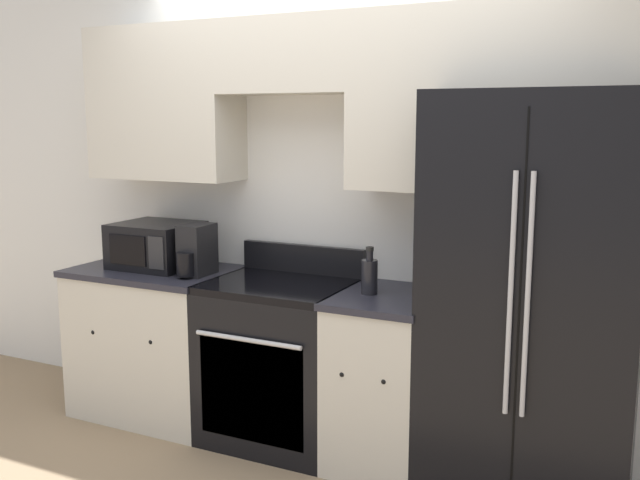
# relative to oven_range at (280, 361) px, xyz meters

# --- Properties ---
(ground_plane) EXTENTS (12.00, 12.00, 0.00)m
(ground_plane) POSITION_rel_oven_range_xyz_m (0.25, -0.31, -0.45)
(ground_plane) COLOR #937A5B
(wall_back) EXTENTS (8.00, 0.39, 2.60)m
(wall_back) POSITION_rel_oven_range_xyz_m (0.26, 0.28, 1.07)
(wall_back) COLOR white
(wall_back) RESTS_ON ground_plane
(lower_cabinets_left) EXTENTS (0.94, 0.64, 0.89)m
(lower_cabinets_left) POSITION_rel_oven_range_xyz_m (-0.84, -0.00, -0.00)
(lower_cabinets_left) COLOR beige
(lower_cabinets_left) RESTS_ON ground_plane
(lower_cabinets_right) EXTENTS (0.50, 0.64, 0.89)m
(lower_cabinets_right) POSITION_rel_oven_range_xyz_m (0.62, -0.00, -0.00)
(lower_cabinets_right) COLOR beige
(lower_cabinets_right) RESTS_ON ground_plane
(oven_range) EXTENTS (0.76, 0.65, 1.05)m
(oven_range) POSITION_rel_oven_range_xyz_m (0.00, 0.00, 0.00)
(oven_range) COLOR black
(oven_range) RESTS_ON ground_plane
(refrigerator) EXTENTS (0.94, 0.76, 1.88)m
(refrigerator) POSITION_rel_oven_range_xyz_m (1.32, 0.05, 0.49)
(refrigerator) COLOR black
(refrigerator) RESTS_ON ground_plane
(microwave) EXTENTS (0.46, 0.42, 0.26)m
(microwave) POSITION_rel_oven_range_xyz_m (-0.85, 0.04, 0.57)
(microwave) COLOR black
(microwave) RESTS_ON lower_cabinets_left
(bottle) EXTENTS (0.08, 0.08, 0.24)m
(bottle) POSITION_rel_oven_range_xyz_m (0.53, -0.02, 0.53)
(bottle) COLOR black
(bottle) RESTS_ON lower_cabinets_right
(coffee_maker) EXTENTS (0.14, 0.27, 0.29)m
(coffee_maker) POSITION_rel_oven_range_xyz_m (-0.51, -0.04, 0.57)
(coffee_maker) COLOR black
(coffee_maker) RESTS_ON lower_cabinets_left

